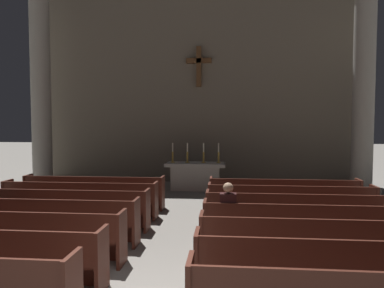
{
  "coord_description": "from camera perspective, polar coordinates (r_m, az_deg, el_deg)",
  "views": [
    {
      "loc": [
        1.08,
        -3.98,
        2.47
      ],
      "look_at": [
        0.0,
        7.78,
        1.78
      ],
      "focal_mm": 33.63,
      "sensor_mm": 36.0,
      "label": 1
    }
  ],
  "objects": [
    {
      "name": "apse_with_cross",
      "position": [
        15.21,
        1.15,
        10.41
      ],
      "size": [
        13.03,
        0.45,
        8.68
      ],
      "color": "#706656",
      "rests_on": "ground"
    },
    {
      "name": "lone_worshipper",
      "position": [
        7.24,
        5.72,
        -10.9
      ],
      "size": [
        0.32,
        0.43,
        1.32
      ],
      "color": "#26262B",
      "rests_on": "ground"
    },
    {
      "name": "pew_right_row_6",
      "position": [
        9.37,
        15.28,
        -9.07
      ],
      "size": [
        4.07,
        0.5,
        0.95
      ],
      "color": "#4C2319",
      "rests_on": "ground"
    },
    {
      "name": "pew_right_row_7",
      "position": [
        10.34,
        14.29,
        -7.88
      ],
      "size": [
        4.07,
        0.5,
        0.95
      ],
      "color": "#4C2319",
      "rests_on": "ground"
    },
    {
      "name": "pew_right_row_2",
      "position": [
        5.58,
        22.89,
        -17.87
      ],
      "size": [
        4.07,
        0.5,
        0.95
      ],
      "color": "#4C2319",
      "rests_on": "ground"
    },
    {
      "name": "altar",
      "position": [
        13.34,
        0.55,
        -5.01
      ],
      "size": [
        2.2,
        0.9,
        1.01
      ],
      "color": "#A8A399",
      "rests_on": "ground"
    },
    {
      "name": "candlestick_inner_left",
      "position": [
        13.28,
        -0.74,
        -1.96
      ],
      "size": [
        0.16,
        0.16,
        0.73
      ],
      "color": "#B79338",
      "rests_on": "altar"
    },
    {
      "name": "column_left_third",
      "position": [
        15.01,
        -22.84,
        7.86
      ],
      "size": [
        1.1,
        1.1,
        7.62
      ],
      "color": "#9E998E",
      "rests_on": "ground"
    },
    {
      "name": "candlestick_inner_right",
      "position": [
        13.23,
        1.85,
        -1.98
      ],
      "size": [
        0.16,
        0.16,
        0.73
      ],
      "color": "#B79338",
      "rests_on": "altar"
    },
    {
      "name": "column_right_third",
      "position": [
        14.13,
        25.56,
        8.09
      ],
      "size": [
        1.1,
        1.1,
        7.62
      ],
      "color": "#9E998E",
      "rests_on": "ground"
    },
    {
      "name": "pew_right_row_5",
      "position": [
        8.4,
        16.5,
        -10.54
      ],
      "size": [
        4.07,
        0.5,
        0.95
      ],
      "color": "#4C2319",
      "rests_on": "ground"
    },
    {
      "name": "pew_left_row_4",
      "position": [
        8.19,
        -22.9,
        -11.03
      ],
      "size": [
        4.07,
        0.5,
        0.95
      ],
      "color": "#4C2319",
      "rests_on": "ground"
    },
    {
      "name": "pew_right_row_4",
      "position": [
        7.44,
        18.06,
        -12.38
      ],
      "size": [
        4.07,
        0.5,
        0.95
      ],
      "color": "#4C2319",
      "rests_on": "ground"
    },
    {
      "name": "pew_right_row_3",
      "position": [
        6.5,
        20.1,
        -14.75
      ],
      "size": [
        4.07,
        0.5,
        0.95
      ],
      "color": "#4C2319",
      "rests_on": "ground"
    },
    {
      "name": "pew_left_row_5",
      "position": [
        9.07,
        -19.84,
        -9.57
      ],
      "size": [
        4.07,
        0.5,
        0.95
      ],
      "color": "#4C2319",
      "rests_on": "ground"
    },
    {
      "name": "candlestick_outer_left",
      "position": [
        13.35,
        -3.09,
        -1.93
      ],
      "size": [
        0.16,
        0.16,
        0.73
      ],
      "color": "#B79338",
      "rests_on": "altar"
    },
    {
      "name": "candlestick_outer_right",
      "position": [
        13.21,
        4.23,
        -1.99
      ],
      "size": [
        0.16,
        0.16,
        0.73
      ],
      "color": "#B79338",
      "rests_on": "altar"
    },
    {
      "name": "pew_left_row_3",
      "position": [
        7.34,
        -26.72,
        -12.79
      ],
      "size": [
        4.07,
        0.5,
        0.95
      ],
      "color": "#4C2319",
      "rests_on": "ground"
    },
    {
      "name": "pew_left_row_7",
      "position": [
        10.89,
        -15.29,
        -7.33
      ],
      "size": [
        4.07,
        0.5,
        0.95
      ],
      "color": "#4C2319",
      "rests_on": "ground"
    },
    {
      "name": "pew_left_row_6",
      "position": [
        9.97,
        -17.35,
        -8.35
      ],
      "size": [
        4.07,
        0.5,
        0.95
      ],
      "color": "#4C2319",
      "rests_on": "ground"
    }
  ]
}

